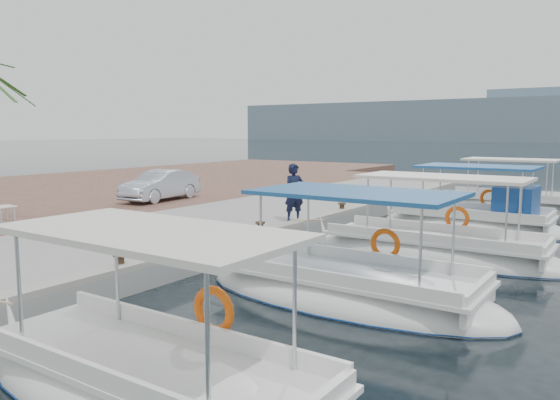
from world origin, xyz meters
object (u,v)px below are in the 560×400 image
object	(u,v)px
fishing_caique_b	(347,295)
fishing_caique_d	(474,224)
fishing_caique_e	(505,207)
fishing_caique_a	(146,394)
parked_car	(161,185)
fishing_caique_c	(434,254)
fisherman	(294,193)

from	to	relation	value
fishing_caique_b	fishing_caique_d	distance (m)	9.57
fishing_caique_e	fishing_caique_a	bearing A→B (deg)	-89.90
fishing_caique_e	parked_car	bearing A→B (deg)	-143.95
fishing_caique_b	parked_car	bearing A→B (deg)	151.70
fishing_caique_c	fishing_caique_e	size ratio (longest dim) A/B	1.14
fishing_caique_a	fishing_caique_c	xyz separation A→B (m)	(0.40, 9.71, -0.00)
fishing_caique_a	fishing_caique_b	xyz separation A→B (m)	(0.16, 5.16, -0.00)
fishing_caique_b	fishing_caique_a	bearing A→B (deg)	-91.77
fishing_caique_a	parked_car	size ratio (longest dim) A/B	1.63
fishing_caique_c	parked_car	size ratio (longest dim) A/B	1.84
fishing_caique_a	fishing_caique_c	bearing A→B (deg)	87.61
fishing_caique_d	fisherman	xyz separation A→B (m)	(-4.48, -4.54, 1.24)
fishing_caique_b	fishing_caique_c	distance (m)	4.56
fishing_caique_a	fisherman	size ratio (longest dim) A/B	3.36
fishing_caique_b	parked_car	xyz separation A→B (m)	(-12.15, 6.54, 1.01)
fishing_caique_c	fishing_caique_e	xyz separation A→B (m)	(-0.44, 10.69, 0.00)
fishing_caique_c	fishing_caique_b	bearing A→B (deg)	-93.09
fishing_caique_d	parked_car	distance (m)	12.55
fishing_caique_e	fisherman	distance (m)	11.16
fishing_caique_a	fishing_caique_e	world-z (taller)	same
fishing_caique_a	fisherman	world-z (taller)	fisherman
fishing_caique_e	fisherman	size ratio (longest dim) A/B	3.32
fishing_caique_b	fishing_caique_e	world-z (taller)	same
fisherman	parked_car	xyz separation A→B (m)	(-7.66, 1.51, -0.30)
fishing_caique_a	parked_car	bearing A→B (deg)	135.70
fishing_caique_a	fishing_caique_e	xyz separation A→B (m)	(-0.04, 20.41, -0.00)
parked_car	fishing_caique_a	bearing A→B (deg)	-50.24
fishing_caique_c	fisherman	bearing A→B (deg)	174.24
fishing_caique_a	fishing_caique_e	distance (m)	20.41
fisherman	fishing_caique_a	bearing A→B (deg)	-127.51
fishing_caique_b	parked_car	distance (m)	13.84
fisherman	parked_car	distance (m)	7.82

